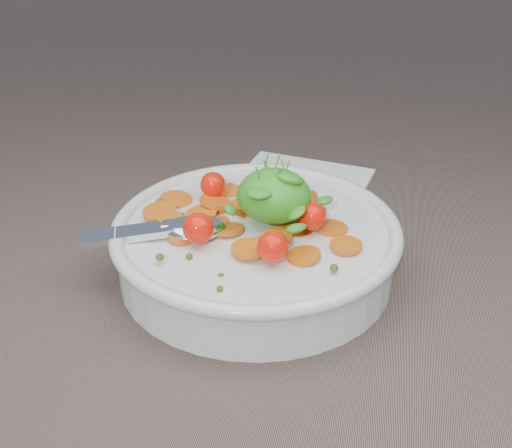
# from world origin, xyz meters

# --- Properties ---
(ground) EXTENTS (6.00, 6.00, 0.00)m
(ground) POSITION_xyz_m (0.00, 0.00, 0.00)
(ground) COLOR #6F5A4F
(ground) RESTS_ON ground
(bowl) EXTENTS (0.27, 0.25, 0.11)m
(bowl) POSITION_xyz_m (0.02, 0.01, 0.03)
(bowl) COLOR silver
(bowl) RESTS_ON ground
(napkin) EXTENTS (0.16, 0.15, 0.01)m
(napkin) POSITION_xyz_m (0.04, 0.19, 0.00)
(napkin) COLOR white
(napkin) RESTS_ON ground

